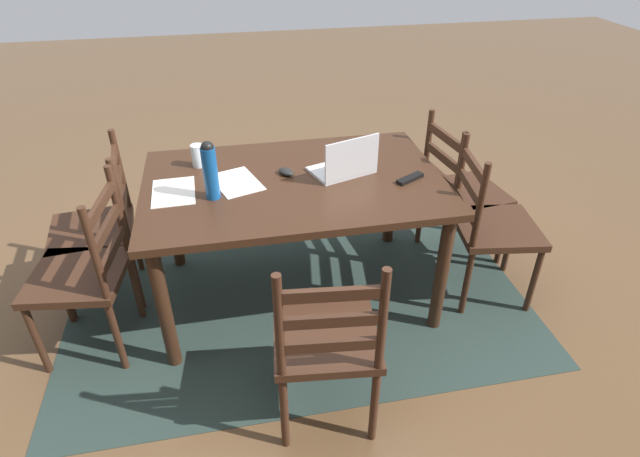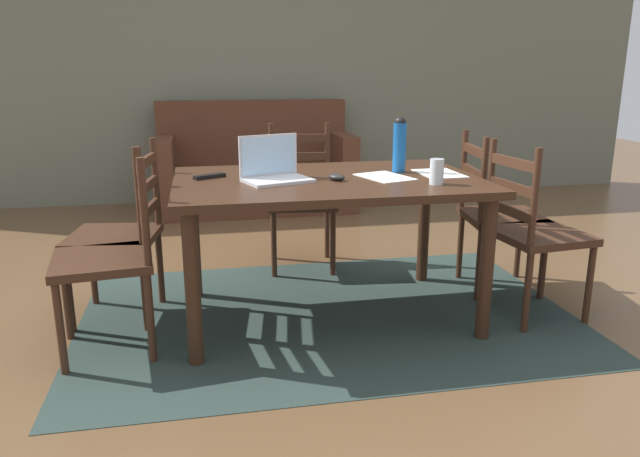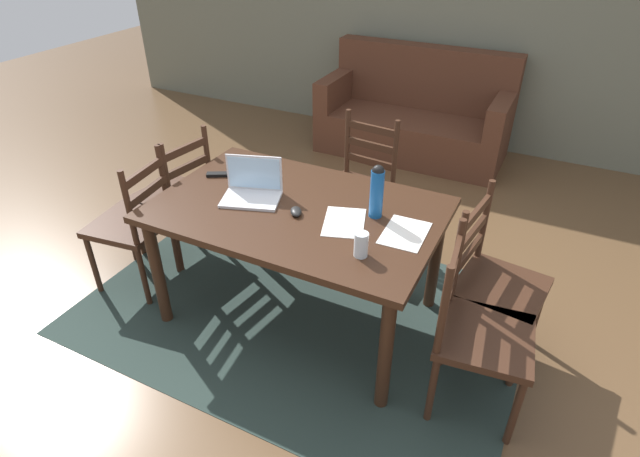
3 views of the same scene
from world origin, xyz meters
TOP-DOWN VIEW (x-y plane):
  - ground_plane at (0.00, 0.00)m, footprint 14.00×14.00m
  - area_rug at (0.00, 0.00)m, footprint 2.64×1.77m
  - wall_back at (0.00, 3.14)m, footprint 8.00×0.12m
  - dining_table at (0.00, 0.00)m, footprint 1.57×1.02m
  - chair_right_near at (1.07, -0.21)m, footprint 0.48×0.48m
  - chair_left_near at (-1.07, -0.20)m, footprint 0.49×0.49m
  - chair_right_far at (1.07, 0.21)m, footprint 0.49×0.49m
  - chair_left_far at (-1.07, 0.20)m, footprint 0.50×0.50m
  - chair_far_head at (0.00, 0.88)m, footprint 0.49×0.49m
  - couch at (-0.14, 2.67)m, footprint 1.80×0.80m
  - laptop at (-0.28, -0.01)m, footprint 0.37×0.31m
  - water_bottle at (0.42, 0.10)m, footprint 0.07×0.07m
  - drinking_glass at (0.49, -0.26)m, footprint 0.07×0.07m
  - computer_mouse at (0.03, -0.07)m, footprint 0.11×0.12m
  - tv_remote at (-0.60, 0.12)m, footprint 0.17×0.12m
  - paper_stack_left at (0.30, -0.03)m, footprint 0.29×0.35m
  - paper_stack_right at (0.62, 0.01)m, footprint 0.22×0.30m

SIDE VIEW (x-z plane):
  - ground_plane at x=0.00m, z-range 0.00..0.00m
  - area_rug at x=0.00m, z-range 0.00..0.01m
  - couch at x=-0.14m, z-range -0.14..0.86m
  - chair_right_near at x=1.07m, z-range -0.01..0.94m
  - chair_left_near at x=-1.07m, z-range -0.01..0.94m
  - chair_right_far at x=1.07m, z-range -0.01..0.94m
  - chair_left_far at x=-1.07m, z-range -0.01..0.94m
  - chair_far_head at x=0.00m, z-range -0.01..0.94m
  - dining_table at x=0.00m, z-range 0.29..1.05m
  - paper_stack_left at x=0.30m, z-range 0.76..0.77m
  - paper_stack_right at x=0.62m, z-range 0.76..0.77m
  - tv_remote at x=-0.60m, z-range 0.76..0.78m
  - computer_mouse at x=0.03m, z-range 0.76..0.80m
  - laptop at x=-0.28m, z-range 0.71..0.93m
  - drinking_glass at x=0.49m, z-range 0.76..0.89m
  - water_bottle at x=0.42m, z-range 0.77..1.07m
  - wall_back at x=0.00m, z-range 0.00..2.70m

